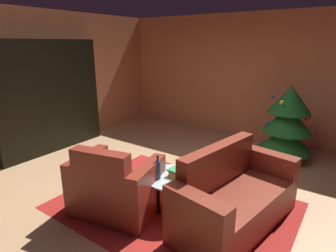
# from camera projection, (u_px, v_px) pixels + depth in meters

# --- Properties ---
(ground_plane) EXTENTS (7.64, 7.64, 0.00)m
(ground_plane) POSITION_uv_depth(u_px,v_px,m) (173.00, 193.00, 4.00)
(ground_plane) COLOR tan
(wall_back) EXTENTS (6.49, 0.06, 2.70)m
(wall_back) POSITION_uv_depth(u_px,v_px,m) (253.00, 77.00, 6.07)
(wall_back) COLOR #D18051
(wall_back) RESTS_ON ground
(wall_left) EXTENTS (0.06, 6.32, 2.70)m
(wall_left) POSITION_uv_depth(u_px,v_px,m) (36.00, 82.00, 5.37)
(wall_left) COLOR #D18051
(wall_left) RESTS_ON ground
(area_rug) EXTENTS (2.94, 2.17, 0.01)m
(area_rug) POSITION_uv_depth(u_px,v_px,m) (174.00, 205.00, 3.69)
(area_rug) COLOR #A2221D
(area_rug) RESTS_ON ground
(bookshelf_unit) EXTENTS (0.37, 2.16, 2.14)m
(bookshelf_unit) POSITION_uv_depth(u_px,v_px,m) (55.00, 96.00, 5.46)
(bookshelf_unit) COLOR black
(bookshelf_unit) RESTS_ON ground
(armchair_red) EXTENTS (1.17, 0.98, 0.93)m
(armchair_red) POSITION_uv_depth(u_px,v_px,m) (115.00, 188.00, 3.48)
(armchair_red) COLOR maroon
(armchair_red) RESTS_ON ground
(couch_red) EXTENTS (1.02, 1.80, 0.93)m
(couch_red) POSITION_uv_depth(u_px,v_px,m) (234.00, 199.00, 3.26)
(couch_red) COLOR maroon
(couch_red) RESTS_ON ground
(coffee_table) EXTENTS (0.72, 0.72, 0.48)m
(coffee_table) POSITION_uv_depth(u_px,v_px,m) (173.00, 180.00, 3.49)
(coffee_table) COLOR black
(coffee_table) RESTS_ON ground
(book_stack_on_table) EXTENTS (0.22, 0.18, 0.10)m
(book_stack_on_table) POSITION_uv_depth(u_px,v_px,m) (177.00, 173.00, 3.45)
(book_stack_on_table) COLOR #CDB653
(book_stack_on_table) RESTS_ON coffee_table
(bottle_on_table) EXTENTS (0.07, 0.07, 0.31)m
(bottle_on_table) POSITION_uv_depth(u_px,v_px,m) (158.00, 169.00, 3.38)
(bottle_on_table) COLOR navy
(bottle_on_table) RESTS_ON coffee_table
(decorated_tree) EXTENTS (0.94, 0.94, 1.36)m
(decorated_tree) POSITION_uv_depth(u_px,v_px,m) (288.00, 122.00, 4.99)
(decorated_tree) COLOR brown
(decorated_tree) RESTS_ON ground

